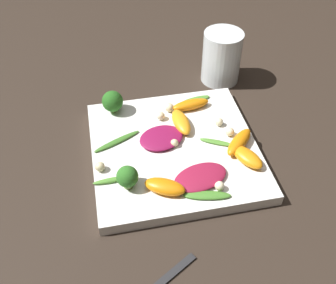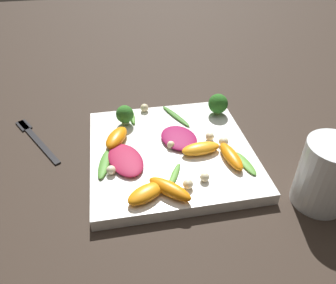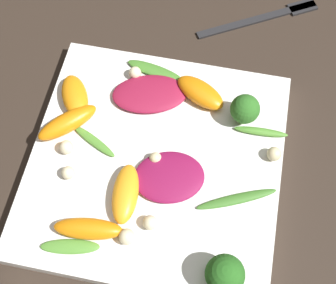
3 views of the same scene
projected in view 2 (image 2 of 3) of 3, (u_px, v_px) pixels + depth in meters
ground_plane at (171, 157)px, 0.62m from camera, size 2.40×2.40×0.00m
plate at (171, 152)px, 0.61m from camera, size 0.29×0.29×0.02m
drinking_glass at (326, 175)px, 0.50m from camera, size 0.08×0.08×0.11m
fork at (33, 135)px, 0.66m from camera, size 0.17×0.11×0.01m
radicchio_leaf_0 at (126, 160)px, 0.57m from camera, size 0.10×0.08×0.01m
radicchio_leaf_1 at (179, 138)px, 0.62m from camera, size 0.10×0.08×0.01m
orange_segment_0 at (146, 193)px, 0.50m from camera, size 0.06×0.07×0.02m
orange_segment_1 at (201, 148)px, 0.59m from camera, size 0.04×0.07×0.02m
orange_segment_2 at (117, 138)px, 0.61m from camera, size 0.07×0.06×0.02m
orange_segment_3 at (231, 156)px, 0.57m from camera, size 0.08×0.03×0.02m
orange_segment_4 at (170, 189)px, 0.51m from camera, size 0.07×0.07×0.02m
broccoli_floret_0 at (125, 115)px, 0.65m from camera, size 0.04×0.04×0.04m
broccoli_floret_1 at (218, 104)px, 0.68m from camera, size 0.04×0.04×0.05m
arugula_sprig_0 at (104, 164)px, 0.56m from camera, size 0.08×0.03×0.01m
arugula_sprig_1 at (174, 176)px, 0.54m from camera, size 0.06×0.04×0.01m
arugula_sprig_2 at (132, 116)px, 0.68m from camera, size 0.07×0.01×0.01m
arugula_sprig_3 at (176, 116)px, 0.68m from camera, size 0.09×0.05×0.01m
arugula_sprig_4 at (245, 163)px, 0.57m from camera, size 0.07×0.03×0.01m
macadamia_nut_0 at (210, 136)px, 0.62m from camera, size 0.02×0.02×0.02m
macadamia_nut_1 at (144, 108)px, 0.70m from camera, size 0.02×0.02×0.02m
macadamia_nut_2 at (170, 146)px, 0.60m from camera, size 0.01×0.01×0.01m
macadamia_nut_3 at (205, 177)px, 0.53m from camera, size 0.02×0.02×0.02m
macadamia_nut_4 at (111, 170)px, 0.54m from camera, size 0.02×0.02×0.02m
macadamia_nut_5 at (224, 142)px, 0.60m from camera, size 0.02×0.02×0.02m
macadamia_nut_6 at (188, 184)px, 0.52m from camera, size 0.02×0.02×0.02m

